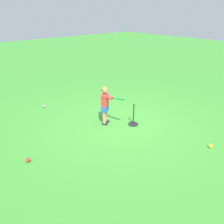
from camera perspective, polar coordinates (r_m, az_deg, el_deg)
ground_plane at (r=6.68m, az=1.89°, el=-2.72°), size 40.00×40.00×0.00m
child_batter at (r=6.39m, az=-1.53°, el=2.41°), size 0.34×0.78×1.08m
play_ball_by_bucket at (r=5.38m, az=-19.82°, el=-10.98°), size 0.10×0.10×0.10m
play_ball_midfield at (r=5.99m, az=22.95°, el=-7.66°), size 0.10×0.10×0.10m
play_ball_far_left at (r=8.01m, az=-16.21°, el=1.37°), size 0.09×0.09×0.09m
batting_tee at (r=6.57m, az=5.22°, el=-2.25°), size 0.28×0.28×0.62m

